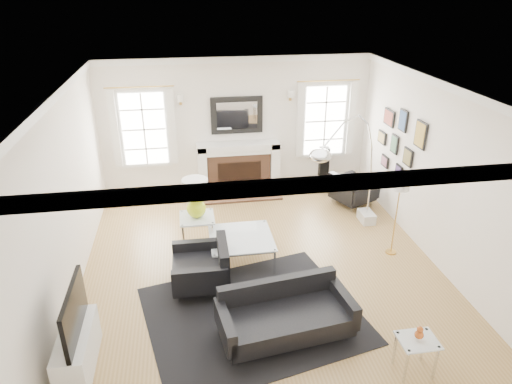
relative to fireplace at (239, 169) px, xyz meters
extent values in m
plane|color=olive|center=(0.00, -2.79, -0.54)|extent=(6.00, 6.00, 0.00)
cube|color=white|center=(0.00, 0.21, 0.86)|extent=(5.50, 0.04, 2.80)
cube|color=white|center=(0.00, -5.79, 0.86)|extent=(5.50, 0.04, 2.80)
cube|color=white|center=(-2.75, -2.79, 0.86)|extent=(0.04, 6.00, 2.80)
cube|color=white|center=(2.75, -2.79, 0.86)|extent=(0.04, 6.00, 2.80)
cube|color=white|center=(0.00, -2.79, 2.26)|extent=(5.50, 6.00, 0.02)
cube|color=white|center=(0.00, -2.79, 2.20)|extent=(5.50, 6.00, 0.12)
cube|color=white|center=(-0.75, 0.01, 0.01)|extent=(0.18, 0.38, 1.10)
cube|color=white|center=(0.75, 0.01, 0.01)|extent=(0.18, 0.38, 1.10)
cube|color=white|center=(0.00, 0.01, 0.51)|extent=(1.70, 0.38, 0.12)
cube|color=white|center=(0.00, 0.01, 0.41)|extent=(1.50, 0.34, 0.10)
cube|color=brown|center=(0.00, 0.03, -0.09)|extent=(1.30, 0.30, 0.90)
cube|color=black|center=(0.00, -0.07, -0.16)|extent=(0.90, 0.10, 0.76)
cube|color=brown|center=(0.00, -0.24, -0.52)|extent=(1.70, 0.50, 0.04)
cube|color=black|center=(0.00, 0.17, 1.11)|extent=(1.05, 0.06, 0.75)
cube|color=white|center=(0.00, 0.13, 1.11)|extent=(0.82, 0.02, 0.55)
cube|color=white|center=(-1.85, 0.18, 0.91)|extent=(1.00, 0.05, 1.60)
cube|color=white|center=(-1.85, 0.15, 0.91)|extent=(0.84, 0.02, 1.44)
cube|color=white|center=(-2.40, 0.08, 0.96)|extent=(0.14, 0.05, 1.55)
cube|color=white|center=(-1.30, 0.08, 0.96)|extent=(0.14, 0.05, 1.55)
cube|color=white|center=(1.85, 0.18, 0.91)|extent=(1.00, 0.05, 1.60)
cube|color=white|center=(1.85, 0.15, 0.91)|extent=(0.84, 0.02, 1.44)
cube|color=white|center=(1.30, 0.08, 0.96)|extent=(0.14, 0.05, 1.55)
cube|color=white|center=(2.40, 0.08, 0.96)|extent=(0.14, 0.05, 1.55)
cube|color=black|center=(2.72, -2.19, 1.31)|extent=(0.03, 0.34, 0.44)
cube|color=#B1892F|center=(2.70, -2.19, 1.31)|extent=(0.01, 0.29, 0.39)
cube|color=black|center=(2.72, -1.54, 1.36)|extent=(0.03, 0.28, 0.38)
cube|color=#304F85|center=(2.70, -1.54, 1.36)|extent=(0.01, 0.23, 0.33)
cube|color=black|center=(2.72, -0.99, 1.26)|extent=(0.03, 0.40, 0.30)
cube|color=#983D2F|center=(2.70, -0.99, 1.26)|extent=(0.01, 0.35, 0.25)
cube|color=black|center=(2.72, -1.89, 0.81)|extent=(0.03, 0.30, 0.30)
cube|color=olive|center=(2.70, -1.89, 0.81)|extent=(0.01, 0.25, 0.25)
cube|color=black|center=(2.72, -1.34, 0.86)|extent=(0.03, 0.26, 0.34)
cube|color=#457453|center=(2.70, -1.34, 0.86)|extent=(0.01, 0.21, 0.29)
cube|color=black|center=(2.72, -0.79, 0.81)|extent=(0.03, 0.32, 0.24)
cube|color=tan|center=(2.70, -0.79, 0.81)|extent=(0.01, 0.27, 0.19)
cube|color=black|center=(2.72, -1.64, 0.41)|extent=(0.03, 0.24, 0.30)
cube|color=#473264|center=(2.70, -1.64, 0.41)|extent=(0.01, 0.19, 0.25)
cube|color=black|center=(2.72, -1.04, 0.41)|extent=(0.03, 0.28, 0.22)
cube|color=#8E5363|center=(2.70, -1.04, 0.41)|extent=(0.01, 0.23, 0.17)
cube|color=white|center=(-2.45, -4.49, -0.29)|extent=(0.35, 1.00, 0.50)
cube|color=black|center=(-2.40, -4.49, 0.26)|extent=(0.05, 1.00, 0.58)
cube|color=black|center=(-0.31, -3.92, -0.54)|extent=(3.18, 2.83, 0.01)
cube|color=black|center=(0.04, -4.38, -0.29)|extent=(1.68, 0.96, 0.27)
cube|color=black|center=(-0.01, -4.05, -0.10)|extent=(1.59, 0.34, 0.44)
cube|color=black|center=(-0.73, -4.49, -0.19)|extent=(0.23, 0.76, 0.34)
cube|color=black|center=(0.81, -4.28, -0.19)|extent=(0.23, 0.76, 0.34)
cube|color=black|center=(-0.98, -3.18, -0.27)|extent=(0.78, 0.78, 0.29)
cube|color=black|center=(-0.63, -3.19, -0.06)|extent=(0.15, 0.77, 0.48)
cube|color=black|center=(-0.97, -2.80, -0.16)|extent=(0.77, 0.13, 0.37)
cube|color=black|center=(-0.99, -3.57, -0.16)|extent=(0.77, 0.13, 0.37)
cube|color=black|center=(2.20, -0.86, -0.30)|extent=(0.92, 0.92, 0.26)
cube|color=black|center=(1.92, -1.00, -0.11)|extent=(0.40, 0.68, 0.43)
cube|color=black|center=(2.35, -1.18, -0.20)|extent=(0.67, 0.38, 0.33)
cube|color=black|center=(2.05, -0.55, -0.20)|extent=(0.67, 0.38, 0.33)
cube|color=silver|center=(-0.29, -2.58, -0.11)|extent=(0.99, 0.99, 0.02)
cylinder|color=silver|center=(-0.75, -3.03, -0.32)|extent=(0.04, 0.04, 0.44)
cylinder|color=silver|center=(0.16, -3.03, -0.32)|extent=(0.04, 0.04, 0.44)
cylinder|color=silver|center=(-0.75, -2.12, -0.32)|extent=(0.04, 0.04, 0.44)
cylinder|color=silver|center=(0.16, -2.12, -0.32)|extent=(0.04, 0.04, 0.44)
cube|color=silver|center=(-0.96, -2.12, 0.06)|extent=(0.56, 0.56, 0.02)
cylinder|color=silver|center=(-1.20, -2.36, -0.23)|extent=(0.04, 0.04, 0.62)
cylinder|color=silver|center=(-0.72, -2.36, -0.23)|extent=(0.04, 0.04, 0.62)
cylinder|color=silver|center=(-1.20, -1.88, -0.23)|extent=(0.04, 0.04, 0.62)
cylinder|color=silver|center=(-0.72, -1.88, -0.23)|extent=(0.04, 0.04, 0.62)
cube|color=silver|center=(1.37, -5.18, -0.08)|extent=(0.43, 0.36, 0.02)
cylinder|color=silver|center=(1.19, -5.32, -0.30)|extent=(0.04, 0.04, 0.48)
cylinder|color=silver|center=(1.54, -5.32, -0.30)|extent=(0.04, 0.04, 0.48)
cylinder|color=silver|center=(1.19, -5.04, -0.30)|extent=(0.04, 0.04, 0.48)
cylinder|color=silver|center=(1.54, -5.04, -0.30)|extent=(0.04, 0.04, 0.48)
sphere|color=#C8E21C|center=(-0.96, -2.12, 0.23)|extent=(0.31, 0.31, 0.31)
cylinder|color=#C8E21C|center=(-0.96, -2.12, 0.38)|extent=(0.04, 0.04, 0.12)
cylinder|color=white|center=(-0.96, -2.12, 0.59)|extent=(0.42, 0.42, 0.29)
sphere|color=#B24B16|center=(1.37, -5.18, 0.00)|extent=(0.10, 0.10, 0.10)
sphere|color=#B24B16|center=(1.37, -5.18, 0.08)|extent=(0.07, 0.07, 0.07)
cube|color=silver|center=(2.20, -1.64, -0.45)|extent=(0.24, 0.38, 0.19)
ellipsoid|color=silver|center=(0.86, -2.79, 1.28)|extent=(0.33, 0.33, 0.20)
cylinder|color=gold|center=(2.20, -2.74, -0.53)|extent=(0.18, 0.18, 0.03)
cylinder|color=gold|center=(2.20, -2.74, 0.08)|extent=(0.02, 0.02, 1.24)
cylinder|color=white|center=(2.20, -2.74, 0.74)|extent=(0.28, 0.28, 0.23)
cube|color=black|center=(1.79, -0.14, -0.06)|extent=(0.21, 0.21, 0.96)
camera|label=1|loc=(-1.05, -8.76, 3.59)|focal=32.00mm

